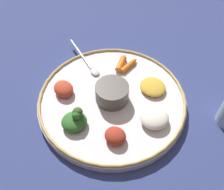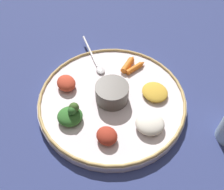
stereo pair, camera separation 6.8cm
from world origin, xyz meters
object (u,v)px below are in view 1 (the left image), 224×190
at_px(greens_pile, 75,120).
at_px(carrot_outer, 122,62).
at_px(center_bowl, 112,92).
at_px(carrot_near_spoon, 129,65).
at_px(spoon, 87,63).

distance_m(greens_pile, carrot_outer, 0.24).
distance_m(center_bowl, greens_pile, 0.12).
relative_size(center_bowl, carrot_outer, 1.39).
xyz_separation_m(center_bowl, carrot_near_spoon, (0.10, 0.08, -0.02)).
distance_m(center_bowl, carrot_outer, 0.13).
relative_size(spoon, carrot_outer, 2.91).
bearing_deg(carrot_outer, carrot_near_spoon, -50.48).
bearing_deg(carrot_near_spoon, carrot_outer, 129.52).
bearing_deg(center_bowl, carrot_outer, 50.05).
xyz_separation_m(spoon, greens_pile, (-0.11, -0.18, 0.02)).
distance_m(center_bowl, spoon, 0.16).
bearing_deg(center_bowl, spoon, 91.74).
xyz_separation_m(greens_pile, carrot_near_spoon, (0.22, 0.11, -0.01)).
bearing_deg(greens_pile, carrot_outer, 33.10).
xyz_separation_m(greens_pile, carrot_outer, (0.20, 0.13, -0.01)).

